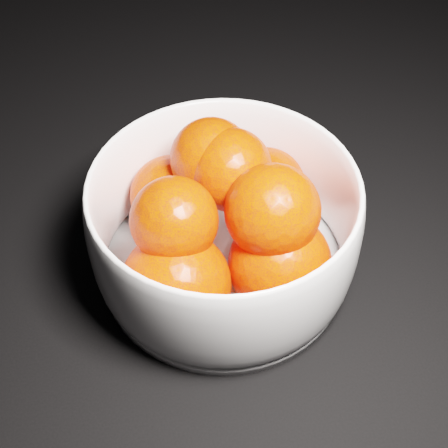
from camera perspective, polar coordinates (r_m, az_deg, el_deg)
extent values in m
cube|color=black|center=(0.62, 0.22, -2.85)|extent=(3.00, 3.00, 0.00)
cylinder|color=white|center=(0.60, 0.00, -3.77)|extent=(0.23, 0.23, 0.01)
sphere|color=red|center=(0.61, 3.77, 3.34)|extent=(0.08, 0.08, 0.08)
sphere|color=red|center=(0.60, -4.84, 2.57)|extent=(0.08, 0.08, 0.08)
sphere|color=red|center=(0.53, -4.37, -5.50)|extent=(0.09, 0.09, 0.09)
sphere|color=red|center=(0.54, 5.10, -3.63)|extent=(0.09, 0.09, 0.09)
sphere|color=red|center=(0.56, -1.15, 5.98)|extent=(0.07, 0.07, 0.07)
sphere|color=red|center=(0.51, -4.58, 0.35)|extent=(0.07, 0.07, 0.07)
sphere|color=red|center=(0.52, 4.46, 1.17)|extent=(0.08, 0.08, 0.08)
sphere|color=red|center=(0.55, 0.56, 5.00)|extent=(0.07, 0.07, 0.07)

